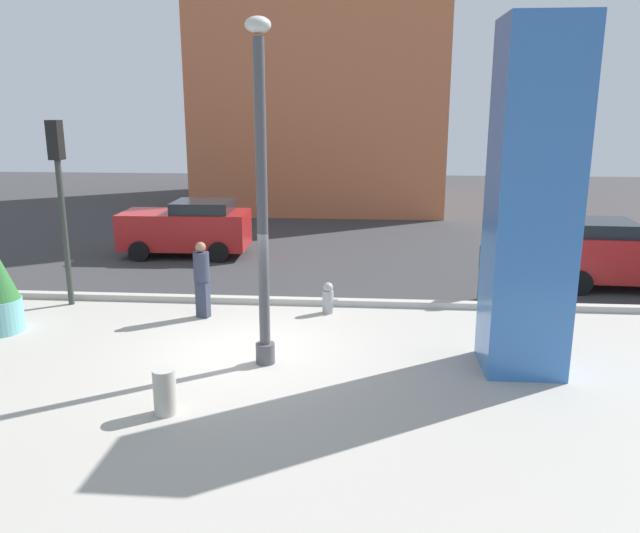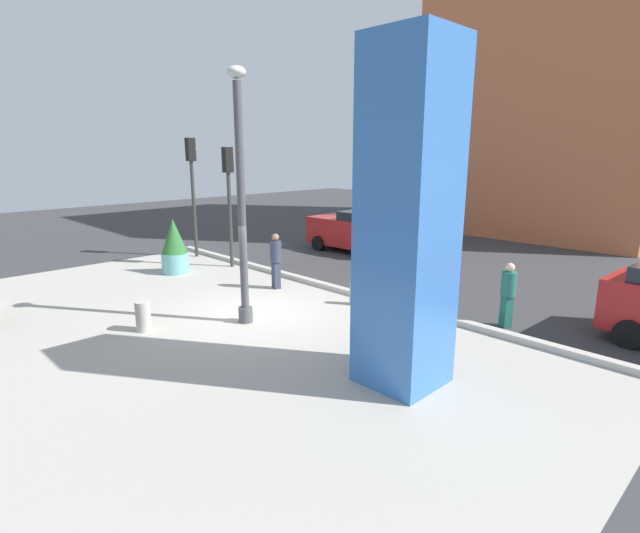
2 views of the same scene
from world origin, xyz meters
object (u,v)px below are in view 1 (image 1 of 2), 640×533
art_pillar_blue (532,203)px  car_curb_west (617,253)px  traffic_light_far_side (60,182)px  pedestrian_on_sidewalk (202,276)px  concrete_bollard (165,392)px  car_passing_lane (187,228)px  fire_hydrant (328,298)px  pedestrian_crossing (486,265)px  lamp_post (262,206)px

art_pillar_blue → car_curb_west: size_ratio=1.55×
traffic_light_far_side → pedestrian_on_sidewalk: bearing=-11.6°
concrete_bollard → art_pillar_blue: bearing=21.3°
traffic_light_far_side → car_passing_lane: size_ratio=1.08×
fire_hydrant → car_passing_lane: size_ratio=0.18×
traffic_light_far_side → art_pillar_blue: bearing=-16.9°
art_pillar_blue → concrete_bollard: 6.95m
concrete_bollard → pedestrian_crossing: bearing=47.3°
pedestrian_on_sidewalk → traffic_light_far_side: bearing=168.4°
pedestrian_crossing → car_curb_west: bearing=22.6°
traffic_light_far_side → car_passing_lane: 5.99m
art_pillar_blue → concrete_bollard: size_ratio=8.22×
lamp_post → fire_hydrant: (0.98, 3.08, -2.63)m
fire_hydrant → pedestrian_crossing: pedestrian_crossing is taller
traffic_light_far_side → car_passing_lane: traffic_light_far_side is taller
fire_hydrant → concrete_bollard: bearing=-113.0°
art_pillar_blue → fire_hydrant: size_ratio=8.22×
car_curb_west → pedestrian_on_sidewalk: 10.92m
concrete_bollard → car_passing_lane: bearing=104.2°
concrete_bollard → traffic_light_far_side: (-4.11, 5.39, 2.62)m
fire_hydrant → concrete_bollard: 5.66m
art_pillar_blue → car_curb_west: (3.78, 5.78, -2.17)m
concrete_bollard → car_passing_lane: 11.20m
traffic_light_far_side → fire_hydrant: bearing=-1.7°
pedestrian_crossing → art_pillar_blue: bearing=-91.1°
lamp_post → car_curb_west: bearing=35.1°
car_passing_lane → car_curb_west: bearing=-12.4°
traffic_light_far_side → car_passing_lane: (1.37, 5.45, -2.09)m
car_curb_west → lamp_post: bearing=-144.9°
traffic_light_far_side → lamp_post: bearing=-31.4°
art_pillar_blue → concrete_bollard: (-5.96, -2.33, -2.71)m
lamp_post → concrete_bollard: 3.60m
concrete_bollard → traffic_light_far_side: 7.27m
concrete_bollard → car_passing_lane: car_passing_lane is taller
lamp_post → concrete_bollard: (-1.23, -2.13, -2.63)m
art_pillar_blue → car_passing_lane: size_ratio=1.51×
art_pillar_blue → pedestrian_crossing: bearing=88.9°
car_passing_lane → pedestrian_crossing: bearing=-26.0°
art_pillar_blue → pedestrian_crossing: size_ratio=3.78×
art_pillar_blue → pedestrian_crossing: 4.76m
car_passing_lane → pedestrian_crossing: car_passing_lane is taller
car_curb_west → pedestrian_on_sidewalk: (-10.37, -3.42, 0.08)m
lamp_post → pedestrian_crossing: lamp_post is taller
lamp_post → art_pillar_blue: same height
lamp_post → fire_hydrant: lamp_post is taller
concrete_bollard → car_curb_west: (9.74, 8.10, 0.54)m
art_pillar_blue → car_curb_west: bearing=56.8°
concrete_bollard → car_passing_lane: (-2.75, 10.85, 0.54)m
lamp_post → car_curb_west: (8.51, 5.97, -2.09)m
car_passing_lane → pedestrian_on_sidewalk: 6.52m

